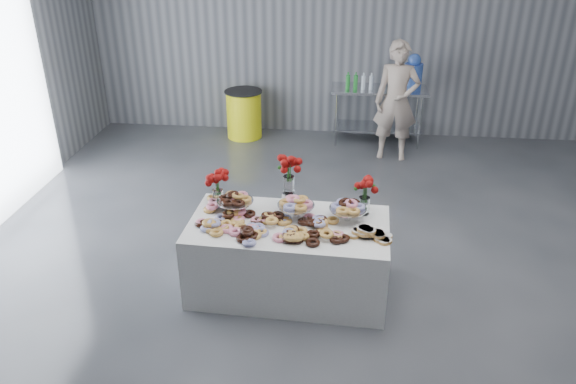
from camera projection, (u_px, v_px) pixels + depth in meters
name	position (u px, v px, depth m)	size (l,w,h in m)	color
ground	(319.00, 288.00, 5.66)	(9.00, 9.00, 0.00)	#34363B
room_walls	(294.00, 17.00, 4.56)	(8.04, 9.04, 4.02)	slate
display_table	(289.00, 257.00, 5.50)	(1.90, 1.00, 0.75)	white
prep_table	(378.00, 105.00, 8.95)	(1.50, 0.60, 0.90)	silver
donut_mounds	(288.00, 222.00, 5.27)	(1.80, 0.80, 0.09)	#D4984D
cake_stand_left	(235.00, 199.00, 5.47)	(0.36, 0.36, 0.17)	silver
cake_stand_mid	(296.00, 204.00, 5.39)	(0.36, 0.36, 0.17)	silver
cake_stand_right	(348.00, 207.00, 5.33)	(0.36, 0.36, 0.17)	silver
danish_pile	(368.00, 233.00, 5.08)	(0.48, 0.48, 0.11)	silver
bouquet_left	(217.00, 179.00, 5.51)	(0.26, 0.26, 0.42)	white
bouquet_right	(365.00, 187.00, 5.37)	(0.26, 0.26, 0.42)	white
bouquet_center	(289.00, 172.00, 5.47)	(0.26, 0.26, 0.57)	silver
water_jug	(413.00, 73.00, 8.66)	(0.28, 0.28, 0.55)	#3E6AD5
drink_bottles	(360.00, 81.00, 8.70)	(0.54, 0.08, 0.27)	#268C33
person	(397.00, 101.00, 8.26)	(0.65, 0.43, 1.78)	#CC8C93
trash_barrel	(244.00, 114.00, 9.26)	(0.62, 0.62, 0.79)	#FFFB15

